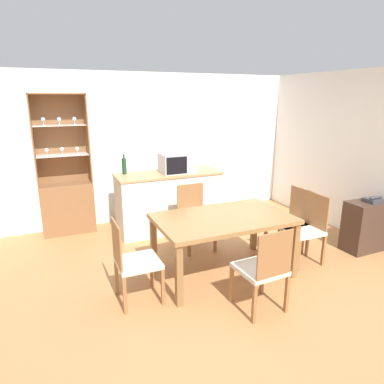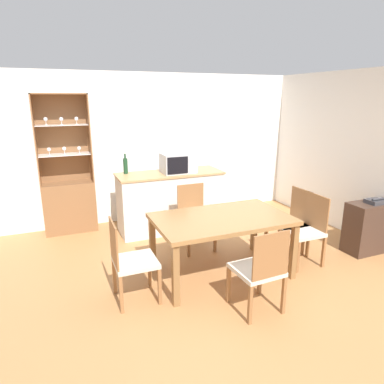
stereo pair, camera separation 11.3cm
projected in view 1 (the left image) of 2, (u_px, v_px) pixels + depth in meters
ground_plane at (228, 281)px, 4.13m from camera, size 18.00×18.00×0.00m
wall_back at (157, 147)px, 6.10m from camera, size 6.80×0.06×2.55m
wall_right at (373, 158)px, 5.05m from camera, size 0.06×4.60×2.55m
kitchen_counter at (169, 201)px, 5.64m from camera, size 1.70×0.65×0.96m
display_cabinet at (67, 196)px, 5.49m from camera, size 0.81×0.36×2.20m
dining_table at (223, 223)px, 4.14m from camera, size 1.63×0.99×0.75m
dining_chair_head_near at (263, 269)px, 3.46m from camera, size 0.47×0.47×0.92m
dining_chair_side_right_near at (305, 229)px, 4.51m from camera, size 0.45×0.45×0.92m
dining_chair_side_left_near at (134, 261)px, 3.62m from camera, size 0.45×0.45×0.92m
dining_chair_side_right_far at (290, 221)px, 4.78m from camera, size 0.46×0.46×0.92m
dining_chair_head_far at (195, 217)px, 4.94m from camera, size 0.45×0.45×0.92m
microwave at (177, 163)px, 5.50m from camera, size 0.53×0.40×0.31m
wine_bottle at (124, 166)px, 5.39m from camera, size 0.07×0.07×0.32m
side_cabinet at (366, 226)px, 4.90m from camera, size 0.61×0.35×0.73m
telephone at (373, 200)px, 4.77m from camera, size 0.23×0.19×0.09m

